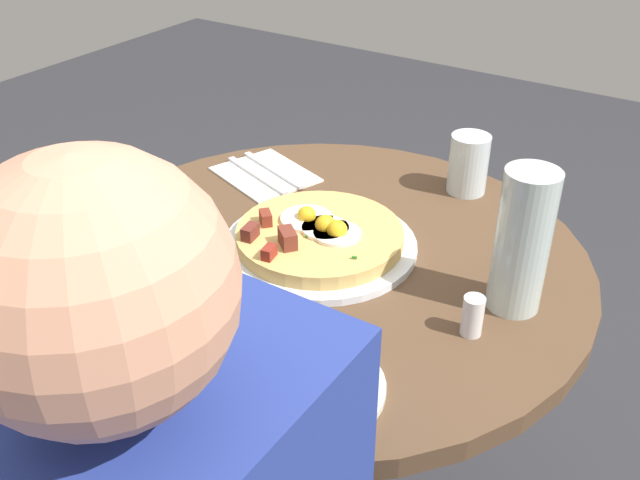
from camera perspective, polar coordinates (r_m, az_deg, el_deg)
dining_table at (r=1.19m, az=0.02°, el=-7.96°), size 0.81×0.81×0.72m
pizza_plate at (r=1.09m, az=-0.02°, el=-0.45°), size 0.30×0.30×0.01m
breakfast_pizza at (r=1.08m, az=-0.10°, el=0.41°), size 0.25×0.25×0.05m
bread_plate at (r=0.85m, az=-0.62°, el=-11.60°), size 0.17×0.17×0.01m
napkin at (r=1.32m, az=-4.39°, el=5.21°), size 0.19×0.21×0.00m
fork at (r=1.33m, az=-3.75°, el=5.60°), size 0.07×0.17×0.00m
knife at (r=1.31m, az=-5.05°, el=5.17°), size 0.07×0.17×0.00m
water_glass at (r=1.27m, az=11.72°, el=5.95°), size 0.07×0.07×0.10m
water_bottle at (r=0.96m, az=15.79°, el=-0.13°), size 0.07×0.07×0.20m
salt_shaker at (r=0.94m, az=12.04°, el=-5.92°), size 0.03×0.03×0.06m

